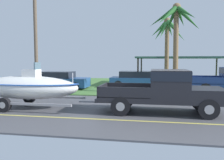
# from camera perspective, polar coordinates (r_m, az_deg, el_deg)

# --- Properties ---
(ground) EXTENTS (36.00, 22.00, 0.11)m
(ground) POSITION_cam_1_polar(r_m,az_deg,el_deg) (19.08, 11.36, -2.19)
(ground) COLOR #4C4C51
(pickup_truck_towing) EXTENTS (5.44, 2.02, 1.87)m
(pickup_truck_towing) POSITION_cam_1_polar(r_m,az_deg,el_deg) (10.45, 13.44, -2.18)
(pickup_truck_towing) COLOR black
(pickup_truck_towing) RESTS_ON ground
(boat_on_trailer) EXTENTS (6.34, 2.40, 2.18)m
(boat_on_trailer) POSITION_cam_1_polar(r_m,az_deg,el_deg) (12.04, -19.90, -1.61)
(boat_on_trailer) COLOR gray
(boat_on_trailer) RESTS_ON ground
(parked_sedan_near) EXTENTS (4.60, 1.92, 1.38)m
(parked_sedan_near) POSITION_cam_1_polar(r_m,az_deg,el_deg) (19.30, -12.69, -0.10)
(parked_sedan_near) COLOR #234C89
(parked_sedan_near) RESTS_ON ground
(parked_sedan_far) EXTENTS (4.53, 1.84, 1.38)m
(parked_sedan_far) POSITION_cam_1_polar(r_m,az_deg,el_deg) (19.53, 6.20, 0.04)
(parked_sedan_far) COLOR #234C89
(parked_sedan_far) RESTS_ON ground
(carport_awning) EXTENTS (7.75, 5.63, 2.58)m
(carport_awning) POSITION_cam_1_polar(r_m,az_deg,el_deg) (21.85, 16.33, 5.11)
(carport_awning) COLOR #4C4238
(carport_awning) RESTS_ON ground
(palm_tree_near_right) EXTENTS (2.76, 3.19, 5.56)m
(palm_tree_near_right) POSITION_cam_1_polar(r_m,az_deg,el_deg) (19.04, 13.17, 10.36)
(palm_tree_near_right) COLOR brown
(palm_tree_near_right) RESTS_ON ground
(palm_tree_mid) EXTENTS (3.40, 2.90, 5.94)m
(palm_tree_mid) POSITION_cam_1_polar(r_m,az_deg,el_deg) (16.04, 15.10, 12.45)
(palm_tree_mid) COLOR brown
(palm_tree_mid) RESTS_ON ground
(utility_pole) EXTENTS (0.24, 1.80, 7.59)m
(utility_pole) POSITION_cam_1_polar(r_m,az_deg,el_deg) (17.07, -17.96, 10.17)
(utility_pole) COLOR brown
(utility_pole) RESTS_ON ground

